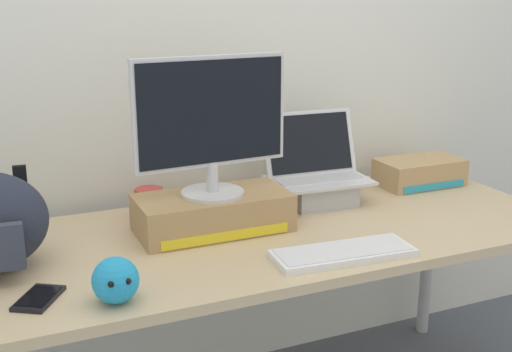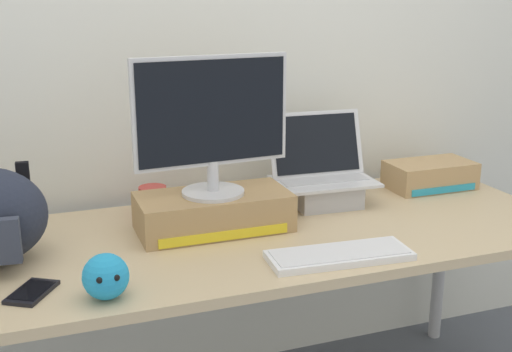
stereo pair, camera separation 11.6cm
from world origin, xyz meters
name	(u,v)px [view 2 (the right image)]	position (x,y,z in m)	size (l,w,h in m)	color
back_wall	(208,33)	(0.00, 0.49, 1.30)	(7.00, 0.10, 2.60)	silver
desk	(256,250)	(0.00, 0.00, 0.66)	(2.01, 0.78, 0.72)	tan
toner_box_yellow	(214,212)	(-0.12, 0.07, 0.78)	(0.47, 0.23, 0.12)	#A88456
desktop_monitor	(212,123)	(-0.12, 0.06, 1.07)	(0.48, 0.19, 0.42)	silver
open_laptop	(323,184)	(0.32, 0.19, 0.79)	(0.36, 0.25, 0.31)	#ADADB2
external_keyboard	(339,255)	(0.15, -0.28, 0.74)	(0.41, 0.17, 0.02)	white
coffee_mug	(154,201)	(-0.26, 0.27, 0.77)	(0.13, 0.09, 0.10)	#B2332D
cell_phone	(32,292)	(-0.67, -0.21, 0.73)	(0.14, 0.16, 0.01)	black
plush_toy	(106,276)	(-0.50, -0.30, 0.78)	(0.11, 0.11, 0.11)	#2393CC
toner_box_cyan	(430,175)	(0.78, 0.21, 0.77)	(0.32, 0.18, 0.10)	tan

